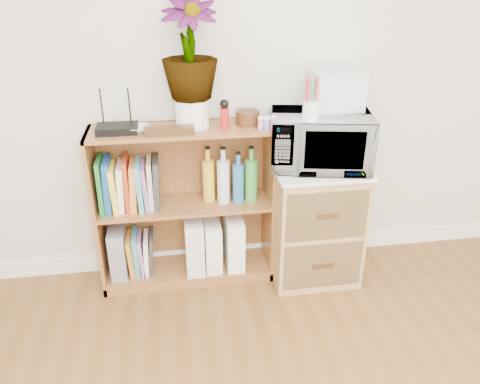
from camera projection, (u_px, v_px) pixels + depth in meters
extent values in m
cube|color=white|center=(241.00, 251.00, 3.06)|extent=(4.00, 0.02, 0.10)
cube|color=brown|center=(185.00, 207.00, 2.70)|extent=(1.00, 0.30, 0.95)
cube|color=#9E7542|center=(313.00, 222.00, 2.79)|extent=(0.50, 0.45, 0.70)
imported|color=silver|center=(320.00, 141.00, 2.56)|extent=(0.60, 0.46, 0.30)
cylinder|color=white|center=(311.00, 110.00, 2.38)|extent=(0.09, 0.09, 0.10)
cube|color=silver|center=(336.00, 90.00, 2.54)|extent=(0.26, 0.22, 0.21)
cube|color=black|center=(117.00, 129.00, 2.42)|extent=(0.21, 0.14, 0.04)
imported|color=silver|center=(137.00, 129.00, 2.43)|extent=(0.13, 0.13, 0.03)
cylinder|color=white|center=(192.00, 113.00, 2.49)|extent=(0.18, 0.18, 0.15)
imported|color=#3C762F|center=(189.00, 49.00, 2.34)|extent=(0.29, 0.29, 0.51)
cube|color=#3A230F|center=(169.00, 131.00, 2.39)|extent=(0.25, 0.06, 0.04)
cylinder|color=#B01B15|center=(224.00, 118.00, 2.47)|extent=(0.05, 0.05, 0.11)
cylinder|color=#341F0E|center=(248.00, 118.00, 2.54)|extent=(0.13, 0.13, 0.08)
cube|color=#D17485|center=(267.00, 124.00, 2.46)|extent=(0.11, 0.04, 0.06)
cube|color=slate|center=(119.00, 250.00, 2.75)|extent=(0.09, 0.24, 0.30)
cube|color=silver|center=(194.00, 242.00, 2.80)|extent=(0.11, 0.27, 0.34)
cube|color=white|center=(212.00, 243.00, 2.82)|extent=(0.10, 0.24, 0.30)
cube|color=white|center=(234.00, 240.00, 2.83)|extent=(0.10, 0.26, 0.32)
cube|color=#1B6727|center=(102.00, 184.00, 2.56)|extent=(0.03, 0.20, 0.31)
cube|color=#184A93|center=(108.00, 185.00, 2.57)|extent=(0.04, 0.20, 0.29)
cube|color=yellow|center=(115.00, 187.00, 2.58)|extent=(0.04, 0.20, 0.26)
cube|color=white|center=(121.00, 187.00, 2.58)|extent=(0.04, 0.20, 0.26)
cube|color=#A0301B|center=(127.00, 183.00, 2.58)|extent=(0.03, 0.20, 0.30)
cube|color=orange|center=(134.00, 185.00, 2.59)|extent=(0.05, 0.20, 0.27)
cube|color=teal|center=(140.00, 184.00, 2.59)|extent=(0.03, 0.20, 0.28)
cube|color=#886090|center=(145.00, 185.00, 2.60)|extent=(0.04, 0.20, 0.25)
cube|color=#C7AE9B|center=(150.00, 183.00, 2.60)|extent=(0.03, 0.20, 0.27)
cube|color=#2B2B2B|center=(156.00, 183.00, 2.61)|extent=(0.04, 0.20, 0.28)
cylinder|color=gold|center=(209.00, 176.00, 2.64)|extent=(0.07, 0.07, 0.32)
cylinder|color=silver|center=(223.00, 175.00, 2.65)|extent=(0.07, 0.07, 0.32)
cylinder|color=#236CA3|center=(237.00, 176.00, 2.67)|extent=(0.06, 0.06, 0.29)
cylinder|color=#368D33|center=(251.00, 173.00, 2.67)|extent=(0.07, 0.07, 0.32)
cylinder|color=yellow|center=(265.00, 173.00, 2.69)|extent=(0.07, 0.07, 0.31)
cube|color=#C07322|center=(131.00, 253.00, 2.78)|extent=(0.04, 0.19, 0.24)
cube|color=teal|center=(136.00, 252.00, 2.78)|extent=(0.03, 0.19, 0.26)
cube|color=#936BA0|center=(142.00, 253.00, 2.79)|extent=(0.03, 0.19, 0.23)
cube|color=#FFDFC6|center=(146.00, 253.00, 2.79)|extent=(0.04, 0.19, 0.23)
cube|color=#2B2B2B|center=(151.00, 251.00, 2.79)|extent=(0.04, 0.19, 0.25)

